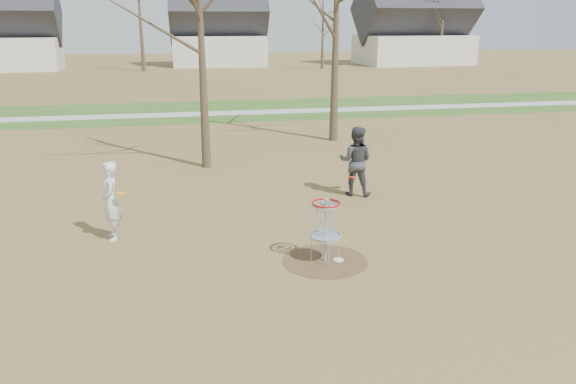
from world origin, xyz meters
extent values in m
plane|color=brown|center=(0.00, 0.00, 0.00)|extent=(160.00, 160.00, 0.00)
cube|color=#2D5119|center=(0.00, 21.00, 0.01)|extent=(160.00, 8.00, 0.01)
cube|color=#9E9E99|center=(0.00, 20.00, 0.01)|extent=(160.00, 1.50, 0.01)
cylinder|color=#47331E|center=(0.00, 0.00, 0.01)|extent=(1.80, 1.80, 0.01)
imported|color=silver|center=(-4.49, 2.16, 0.92)|extent=(0.55, 0.73, 1.83)
imported|color=#393B3F|center=(2.04, 4.41, 1.00)|extent=(1.20, 1.09, 2.00)
cylinder|color=white|center=(0.28, -0.04, 0.02)|extent=(0.22, 0.22, 0.02)
cylinder|color=red|center=(1.49, 2.99, 0.94)|extent=(0.22, 0.22, 0.06)
cylinder|color=orange|center=(-4.21, 1.92, 1.16)|extent=(0.22, 0.22, 0.02)
cylinder|color=#9EA3AD|center=(0.00, 0.00, 0.68)|extent=(0.05, 0.05, 1.35)
cylinder|color=#9EA3AD|center=(0.00, 0.00, 0.55)|extent=(0.64, 0.64, 0.04)
torus|color=#9EA3AD|center=(0.00, 0.00, 1.25)|extent=(0.60, 0.60, 0.04)
torus|color=#B30B0E|center=(0.00, 0.00, 1.28)|extent=(0.60, 0.60, 0.04)
cone|color=#382B1E|center=(-2.00, 8.50, 3.75)|extent=(0.32, 0.32, 7.50)
cone|color=#382B1E|center=(3.50, 12.00, 4.25)|extent=(0.36, 0.36, 8.50)
cone|color=#382B1E|center=(-6.00, 48.00, 4.50)|extent=(0.40, 0.40, 9.00)
cone|color=#382B1E|center=(12.00, 47.00, 3.50)|extent=(0.32, 0.32, 7.00)
cone|color=#382B1E|center=(26.00, 49.00, 4.25)|extent=(0.38, 0.38, 8.50)
cube|color=silver|center=(-20.00, 52.00, 1.60)|extent=(11.46, 7.75, 3.20)
cube|color=silver|center=(2.00, 54.00, 1.60)|extent=(10.24, 7.34, 3.20)
pyramid|color=#2D2D33|center=(2.00, 54.00, 4.98)|extent=(10.74, 7.36, 3.55)
cube|color=silver|center=(24.00, 52.00, 1.60)|extent=(12.40, 8.62, 3.20)
pyramid|color=#2D2D33|center=(24.00, 52.00, 5.23)|extent=(13.00, 8.65, 4.06)
camera|label=1|loc=(-2.85, -10.51, 4.85)|focal=35.00mm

